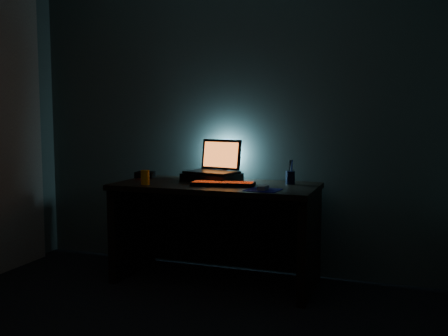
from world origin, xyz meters
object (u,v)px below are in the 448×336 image
Objects in this scene: laptop at (215,165)px; keyboard at (223,184)px; router at (145,175)px; pen_cup at (290,178)px; juice_glass at (145,177)px; mouse at (263,188)px.

keyboard is at bearing -45.50° from laptop.
router is at bearing 153.87° from keyboard.
laptop is 0.61m from pen_cup.
juice_glass is 0.67× the size of router.
pen_cup is at bearing -8.61° from router.
keyboard is 0.57m from juice_glass.
mouse is (0.49, -0.40, -0.10)m from laptop.
keyboard is at bearing 163.15° from mouse.
router is at bearing -163.53° from laptop.
pen_cup is 1.21m from router.
pen_cup reaches higher than mouse.
keyboard is at bearing -26.27° from router.
pen_cup is at bearing 20.38° from keyboard.
mouse is 0.89m from juice_glass.
laptop is 3.99× the size of juice_glass.
keyboard is 0.36m from mouse.
juice_glass is (-0.89, -0.02, 0.04)m from mouse.
laptop is at bearing 46.42° from juice_glass.
juice_glass is at bearing -119.57° from laptop.
pen_cup is (0.11, 0.38, 0.03)m from mouse.
juice_glass is at bearing -173.67° from keyboard.
laptop is 0.58m from juice_glass.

